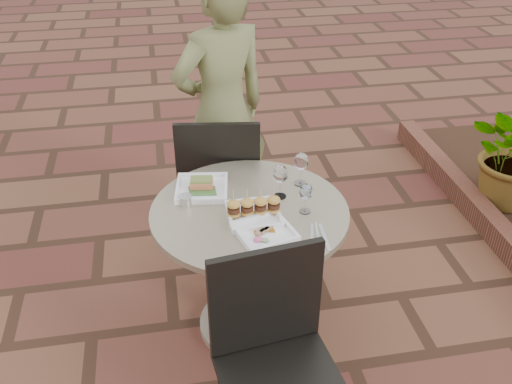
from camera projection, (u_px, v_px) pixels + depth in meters
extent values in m
plane|color=brown|center=(253.00, 315.00, 3.03)|extent=(60.00, 60.00, 0.00)
cylinder|color=gray|center=(250.00, 322.00, 2.95)|extent=(0.52, 0.52, 0.04)
cylinder|color=gray|center=(250.00, 274.00, 2.78)|extent=(0.08, 0.08, 0.70)
cylinder|color=tan|center=(249.00, 212.00, 2.58)|extent=(0.90, 0.90, 0.03)
cube|color=black|center=(221.00, 184.00, 3.29)|extent=(0.50, 0.50, 0.03)
cube|color=black|center=(218.00, 163.00, 2.98)|extent=(0.44, 0.09, 0.46)
cylinder|color=black|center=(253.00, 198.00, 3.57)|extent=(0.02, 0.02, 0.44)
cylinder|color=black|center=(192.00, 199.00, 3.56)|extent=(0.02, 0.02, 0.44)
cylinder|color=black|center=(254.00, 235.00, 3.25)|extent=(0.02, 0.02, 0.44)
cylinder|color=black|center=(188.00, 236.00, 3.24)|extent=(0.02, 0.02, 0.44)
cube|color=black|center=(266.00, 299.00, 2.13)|extent=(0.44, 0.09, 0.46)
cylinder|color=black|center=(308.00, 374.00, 2.43)|extent=(0.02, 0.02, 0.44)
imported|color=olive|center=(222.00, 113.00, 3.24)|extent=(0.70, 0.59, 1.63)
cube|color=white|center=(202.00, 190.00, 2.70)|extent=(0.27, 0.27, 0.01)
cube|color=#D3764A|center=(202.00, 183.00, 2.68)|extent=(0.11, 0.08, 0.03)
cube|color=#5C6B30|center=(201.00, 180.00, 2.67)|extent=(0.11, 0.08, 0.01)
cube|color=white|center=(254.00, 216.00, 2.52)|extent=(0.23, 0.23, 0.01)
cube|color=white|center=(264.00, 233.00, 2.41)|extent=(0.28, 0.28, 0.01)
ellipsoid|color=#E05C92|center=(258.00, 239.00, 2.35)|extent=(0.04, 0.03, 0.02)
cylinder|color=white|center=(305.00, 211.00, 2.56)|extent=(0.05, 0.05, 0.00)
cylinder|color=white|center=(305.00, 205.00, 2.54)|extent=(0.01, 0.01, 0.06)
ellipsoid|color=white|center=(306.00, 192.00, 2.50)|extent=(0.06, 0.06, 0.08)
cylinder|color=white|center=(306.00, 192.00, 2.50)|extent=(0.05, 0.05, 0.03)
cylinder|color=white|center=(280.00, 196.00, 2.66)|extent=(0.06, 0.06, 0.00)
cylinder|color=white|center=(280.00, 189.00, 2.64)|extent=(0.01, 0.01, 0.07)
ellipsoid|color=white|center=(280.00, 174.00, 2.59)|extent=(0.07, 0.07, 0.09)
cylinder|color=white|center=(300.00, 183.00, 2.76)|extent=(0.06, 0.06, 0.00)
cylinder|color=white|center=(301.00, 176.00, 2.73)|extent=(0.01, 0.01, 0.07)
ellipsoid|color=white|center=(301.00, 162.00, 2.69)|extent=(0.07, 0.07, 0.09)
cylinder|color=silver|center=(186.00, 200.00, 2.60)|extent=(0.06, 0.06, 0.04)
cube|color=brown|center=(503.00, 237.00, 3.47)|extent=(0.12, 3.00, 0.15)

